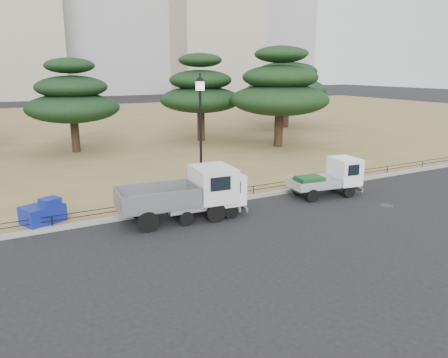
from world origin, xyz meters
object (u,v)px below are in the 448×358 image
tarp_pile (43,213)px  truck_kei_front (210,196)px  truck_large (184,192)px  truck_kei_rear (330,177)px  street_lamp (200,118)px

tarp_pile → truck_kei_front: bearing=-18.6°
truck_kei_front → tarp_pile: truck_kei_front is taller
truck_large → tarp_pile: truck_large is taller
truck_kei_front → tarp_pile: 6.52m
truck_large → truck_kei_rear: 7.45m
truck_large → street_lamp: 3.40m
truck_kei_rear → street_lamp: size_ratio=0.64×
truck_kei_front → truck_kei_rear: truck_kei_rear is taller
truck_kei_front → street_lamp: street_lamp is taller
street_lamp → truck_kei_rear: bearing=-15.1°
truck_large → tarp_pile: size_ratio=2.76×
truck_kei_front → street_lamp: 3.44m
truck_kei_rear → tarp_pile: (-12.57, 2.08, -0.35)m
tarp_pile → truck_large: bearing=-20.1°
truck_kei_front → truck_kei_rear: bearing=3.2°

